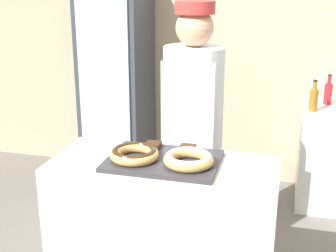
{
  "coord_description": "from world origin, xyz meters",
  "views": [
    {
      "loc": [
        0.63,
        -2.27,
        1.96
      ],
      "look_at": [
        0.0,
        0.1,
        1.16
      ],
      "focal_mm": 50.0,
      "sensor_mm": 36.0,
      "label": 1
    }
  ],
  "objects": [
    {
      "name": "serving_tray",
      "position": [
        0.0,
        0.0,
        0.99
      ],
      "size": [
        0.61,
        0.44,
        0.02
      ],
      "color": "#2D2D33",
      "rests_on": "display_counter"
    },
    {
      "name": "donut_light_glaze",
      "position": [
        0.15,
        -0.05,
        1.04
      ],
      "size": [
        0.27,
        0.27,
        0.06
      ],
      "color": "tan",
      "rests_on": "serving_tray"
    },
    {
      "name": "brownie_back_right",
      "position": [
        0.1,
        0.15,
        1.02
      ],
      "size": [
        0.09,
        0.09,
        0.03
      ],
      "color": "#382111",
      "rests_on": "serving_tray"
    },
    {
      "name": "brownie_back_left",
      "position": [
        -0.1,
        0.15,
        1.02
      ],
      "size": [
        0.09,
        0.09,
        0.03
      ],
      "color": "#382111",
      "rests_on": "serving_tray"
    },
    {
      "name": "bottle_amber_b_b",
      "position": [
        0.83,
        1.52,
        1.01
      ],
      "size": [
        0.07,
        0.07,
        0.26
      ],
      "color": "#99661E",
      "rests_on": "chest_freezer"
    },
    {
      "name": "beverage_fridge",
      "position": [
        -0.94,
        1.75,
        0.99
      ],
      "size": [
        0.57,
        0.63,
        1.97
      ],
      "color": "#333842",
      "rests_on": "ground_plane"
    },
    {
      "name": "display_counter",
      "position": [
        0.0,
        0.0,
        0.49
      ],
      "size": [
        1.24,
        0.55,
        0.98
      ],
      "color": "beige",
      "rests_on": "ground_plane"
    },
    {
      "name": "baker_person",
      "position": [
        0.04,
        0.58,
        0.96
      ],
      "size": [
        0.39,
        0.39,
        1.8
      ],
      "color": "#4C4C51",
      "rests_on": "ground_plane"
    },
    {
      "name": "bottle_red",
      "position": [
        0.95,
        1.77,
        1.0
      ],
      "size": [
        0.07,
        0.07,
        0.25
      ],
      "color": "red",
      "rests_on": "chest_freezer"
    },
    {
      "name": "donut_chocolate_glaze",
      "position": [
        -0.15,
        -0.05,
        1.04
      ],
      "size": [
        0.27,
        0.27,
        0.06
      ],
      "color": "tan",
      "rests_on": "serving_tray"
    },
    {
      "name": "wall_back",
      "position": [
        0.0,
        2.13,
        1.35
      ],
      "size": [
        8.0,
        0.06,
        2.7
      ],
      "color": "tan",
      "rests_on": "ground_plane"
    }
  ]
}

